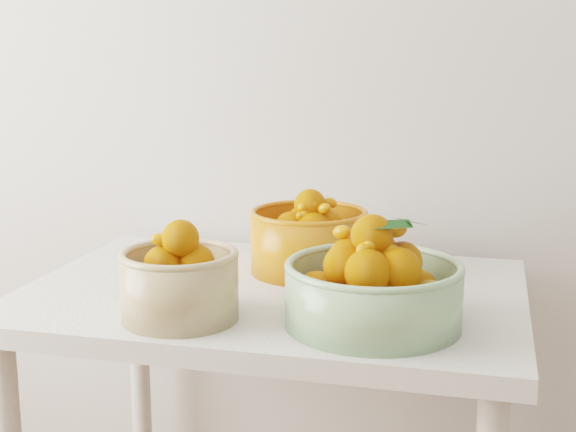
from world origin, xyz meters
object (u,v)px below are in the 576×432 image
(bowl_cream, at_px, (180,282))
(bowl_orange, at_px, (309,239))
(table, at_px, (274,332))
(bowl_green, at_px, (373,288))

(bowl_cream, distance_m, bowl_orange, 0.39)
(bowl_cream, bearing_deg, table, 63.43)
(table, relative_size, bowl_orange, 3.31)
(bowl_green, distance_m, bowl_orange, 0.36)
(bowl_green, bearing_deg, table, 142.25)
(bowl_cream, height_order, bowl_orange, same)
(table, height_order, bowl_cream, bowl_cream)
(bowl_orange, bearing_deg, bowl_green, -59.30)
(bowl_green, bearing_deg, bowl_orange, 120.70)
(bowl_cream, relative_size, bowl_green, 0.65)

